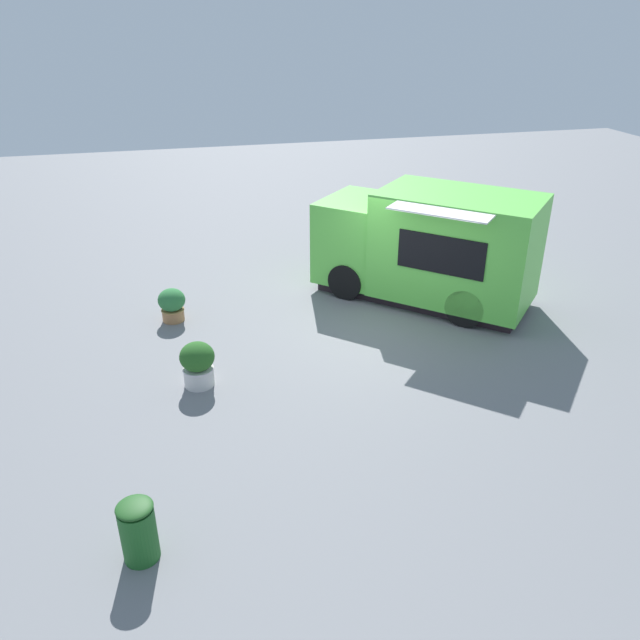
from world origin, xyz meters
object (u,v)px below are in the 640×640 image
(planter_flowering_far, at_px, (172,304))
(trash_bin, at_px, (138,531))
(food_truck, at_px, (429,249))
(planter_flowering_near, at_px, (198,363))

(planter_flowering_far, relative_size, trash_bin, 0.86)
(trash_bin, bearing_deg, planter_flowering_far, 174.67)
(food_truck, height_order, planter_flowering_near, food_truck)
(food_truck, bearing_deg, planter_flowering_far, -92.42)
(planter_flowering_near, xyz_separation_m, trash_bin, (3.78, -0.97, -0.01))
(food_truck, relative_size, planter_flowering_near, 5.80)
(planter_flowering_near, bearing_deg, food_truck, 115.05)
(planter_flowering_near, height_order, planter_flowering_far, planter_flowering_near)
(planter_flowering_near, relative_size, planter_flowering_far, 1.15)
(planter_flowering_near, bearing_deg, trash_bin, -14.31)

